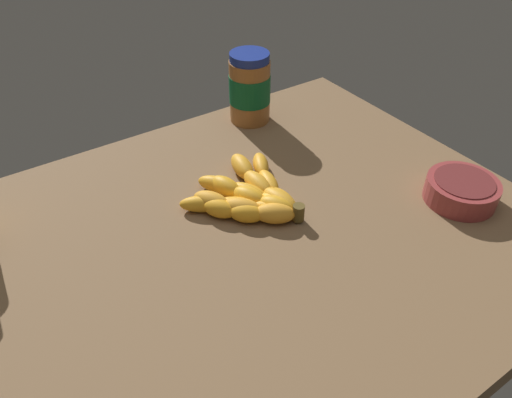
% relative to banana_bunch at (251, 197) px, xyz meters
% --- Properties ---
extents(ground_plane, '(0.94, 0.77, 0.05)m').
position_rel_banana_bunch_xyz_m(ground_plane, '(-0.03, -0.06, -0.04)').
color(ground_plane, brown).
extents(banana_bunch, '(0.22, 0.22, 0.04)m').
position_rel_banana_bunch_xyz_m(banana_bunch, '(0.00, 0.00, 0.00)').
color(banana_bunch, gold).
rests_on(banana_bunch, ground_plane).
extents(peanut_butter_jar, '(0.09, 0.09, 0.15)m').
position_rel_banana_bunch_xyz_m(peanut_butter_jar, '(0.16, 0.25, 0.06)').
color(peanut_butter_jar, '#9E602D').
rests_on(peanut_butter_jar, ground_plane).
extents(small_bowl, '(0.12, 0.12, 0.04)m').
position_rel_banana_bunch_xyz_m(small_bowl, '(0.31, -0.20, 0.01)').
color(small_bowl, '#993838').
rests_on(small_bowl, ground_plane).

